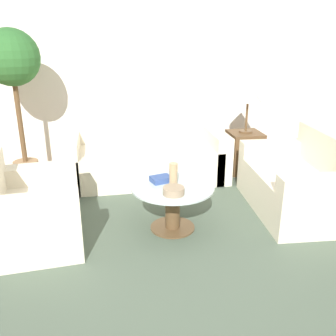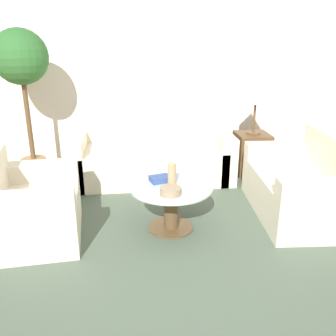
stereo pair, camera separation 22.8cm
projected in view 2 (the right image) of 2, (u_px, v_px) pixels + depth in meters
The scene contains 13 objects.
ground_plane at pixel (180, 278), 2.98m from camera, with size 14.00×14.00×0.00m, color #8E603D.
wall_back at pixel (150, 72), 5.31m from camera, with size 10.00×0.06×2.60m.
rug at pixel (171, 228), 3.72m from camera, with size 3.75×3.72×0.01m.
sofa_main at pixel (151, 156), 4.97m from camera, with size 2.07×0.90×0.87m.
armchair at pixel (26, 210), 3.46m from camera, with size 0.91×1.02×0.83m.
loveseat at pixel (305, 188), 3.94m from camera, with size 0.95×1.41×0.85m.
coffee_table at pixel (171, 202), 3.63m from camera, with size 0.80×0.80×0.46m.
side_table at pixel (251, 154), 5.09m from camera, with size 0.43×0.43×0.56m.
table_lamp at pixel (256, 94), 4.81m from camera, with size 0.35×0.35×0.67m.
potted_plant at pixel (22, 69), 4.43m from camera, with size 0.65×0.65×1.89m.
vase at pixel (172, 175), 3.55m from camera, with size 0.08×0.08×0.22m.
bowl at pixel (171, 191), 3.38m from camera, with size 0.20×0.20×0.07m.
book_stack at pixel (160, 179), 3.68m from camera, with size 0.23×0.20×0.05m.
Camera 2 is at (-0.38, -2.47, 1.85)m, focal length 40.00 mm.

